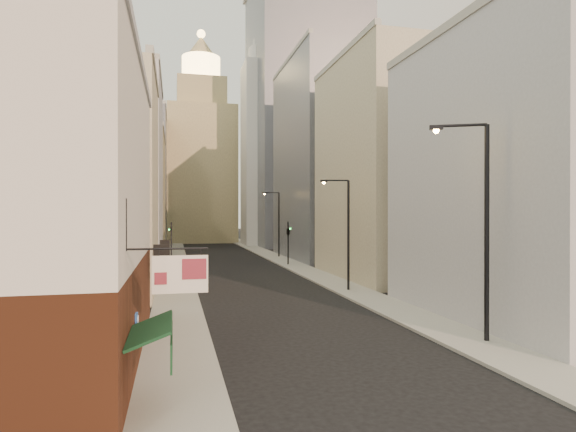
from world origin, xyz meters
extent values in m
cube|color=#9A988C|center=(-6.50, 55.00, 0.07)|extent=(3.00, 140.00, 0.15)
cube|color=#9A988C|center=(6.50, 55.00, 0.07)|extent=(3.00, 140.00, 0.15)
cube|color=#5E2D19|center=(-11.00, 9.00, 2.00)|extent=(6.00, 16.00, 4.00)
cube|color=silver|center=(-11.00, 9.00, 8.00)|extent=(6.00, 16.00, 8.00)
cube|color=#A3A4A9|center=(-8.20, 9.00, 12.10)|extent=(0.60, 16.00, 0.40)
cylinder|color=black|center=(-6.90, 3.00, 4.90)|extent=(2.40, 0.06, 0.06)
cube|color=beige|center=(-6.50, 3.00, 4.15)|extent=(1.60, 0.06, 1.10)
cube|color=maroon|center=(-6.10, 3.00, 4.30)|extent=(0.70, 0.10, 0.60)
cube|color=maroon|center=(-7.05, 3.00, 4.05)|extent=(0.35, 0.10, 0.35)
cube|color=black|center=(-7.35, 3.20, 2.55)|extent=(1.25, 3.00, 0.52)
cube|color=black|center=(-6.75, 3.20, 2.05)|extent=(0.06, 3.00, 0.80)
cube|color=#2553AC|center=(-7.95, 6.20, 2.20)|extent=(0.08, 0.40, 0.50)
cube|color=black|center=(-7.30, 14.00, 3.60)|extent=(0.80, 0.08, 1.50)
cube|color=black|center=(-7.30, 24.00, 3.40)|extent=(0.70, 0.08, 1.30)
cube|color=gray|center=(-12.00, 26.00, 8.00)|extent=(8.00, 12.00, 16.00)
cube|color=#A3A4A9|center=(-12.00, 42.00, 10.00)|extent=(8.00, 16.00, 20.00)
cube|color=#93845A|center=(-12.00, 60.00, 8.50)|extent=(8.00, 18.00, 17.00)
cube|color=gray|center=(-12.00, 80.00, 12.00)|extent=(8.00, 20.00, 24.00)
cube|color=#A3A4A9|center=(12.00, 12.00, 8.00)|extent=(8.00, 16.00, 16.00)
cube|color=gray|center=(12.00, 30.00, 10.00)|extent=(8.00, 16.00, 20.00)
cube|color=gray|center=(12.00, 50.00, 13.00)|extent=(8.00, 20.00, 26.00)
cube|color=gray|center=(18.00, 78.00, 25.00)|extent=(20.00, 22.00, 50.00)
cube|color=#93845A|center=(-1.00, 92.00, 14.00)|extent=(14.00, 14.00, 28.00)
cube|color=#93845A|center=(-1.00, 92.00, 31.00)|extent=(10.00, 10.00, 6.00)
cylinder|color=#FFCC72|center=(-1.00, 92.00, 36.50)|extent=(8.00, 8.00, 5.00)
cone|color=#93845A|center=(-1.00, 92.00, 41.00)|extent=(7.00, 7.00, 5.00)
sphere|color=#FFCC72|center=(-1.00, 92.00, 44.00)|extent=(1.80, 1.80, 1.80)
cube|color=silver|center=(10.00, 78.00, 17.00)|extent=(8.00, 8.00, 34.00)
cylinder|color=silver|center=(10.00, 78.00, 35.50)|extent=(6.00, 6.00, 3.00)
sphere|color=#A3A4A9|center=(10.00, 78.00, 38.00)|extent=(4.40, 4.40, 4.40)
cylinder|color=black|center=(10.00, 78.00, 40.50)|extent=(0.60, 0.60, 2.00)
cylinder|color=black|center=(7.15, 7.83, 4.98)|extent=(0.22, 0.22, 9.96)
cylinder|color=black|center=(6.15, 8.29, 9.96)|extent=(2.06, 1.05, 0.13)
cube|color=black|center=(5.15, 8.76, 9.91)|extent=(0.65, 0.48, 0.20)
sphere|color=#FFB23F|center=(5.15, 8.76, 9.76)|extent=(0.27, 0.27, 0.27)
cylinder|color=black|center=(6.21, 23.09, 4.22)|extent=(0.19, 0.19, 8.44)
cylinder|color=black|center=(5.29, 23.25, 8.44)|extent=(1.87, 0.44, 0.11)
cube|color=black|center=(4.37, 23.42, 8.39)|extent=(0.54, 0.29, 0.17)
sphere|color=#FFB23F|center=(4.37, 23.42, 8.27)|extent=(0.23, 0.23, 0.23)
cylinder|color=black|center=(7.16, 52.14, 4.38)|extent=(0.19, 0.19, 8.77)
cylinder|color=black|center=(6.19, 52.30, 8.77)|extent=(1.94, 0.42, 0.12)
cube|color=black|center=(5.23, 52.45, 8.72)|extent=(0.56, 0.30, 0.18)
sphere|color=#FFB23F|center=(5.23, 52.45, 8.59)|extent=(0.23, 0.23, 0.23)
cylinder|color=black|center=(-6.94, 42.24, 2.50)|extent=(0.16, 0.16, 5.00)
imported|color=black|center=(-6.94, 42.24, 4.20)|extent=(0.48, 0.48, 1.32)
sphere|color=#19E533|center=(-7.19, 42.24, 4.20)|extent=(0.16, 0.16, 0.16)
cylinder|color=black|center=(6.04, 42.11, 2.50)|extent=(0.16, 0.16, 5.00)
imported|color=black|center=(6.04, 42.11, 4.20)|extent=(0.71, 0.71, 1.48)
sphere|color=#19E533|center=(6.29, 42.11, 4.20)|extent=(0.16, 0.16, 0.16)
camera|label=1|loc=(-6.68, -11.29, 5.91)|focal=30.00mm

